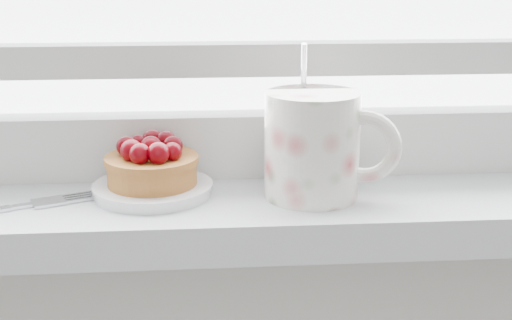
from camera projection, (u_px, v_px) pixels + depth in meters
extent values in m
cube|color=silver|center=(211.00, 211.00, 0.75)|extent=(1.60, 0.20, 0.04)
cube|color=silver|center=(209.00, 143.00, 0.80)|extent=(1.30, 0.05, 0.07)
cube|color=silver|center=(207.00, 59.00, 0.77)|extent=(1.30, 0.04, 0.04)
cylinder|color=white|center=(153.00, 189.00, 0.74)|extent=(0.12, 0.12, 0.01)
cylinder|color=brown|center=(152.00, 170.00, 0.73)|extent=(0.09, 0.09, 0.03)
cylinder|color=brown|center=(152.00, 159.00, 0.73)|extent=(0.10, 0.10, 0.01)
sphere|color=#400005|center=(151.00, 147.00, 0.72)|extent=(0.02, 0.02, 0.02)
sphere|color=#400005|center=(173.00, 146.00, 0.73)|extent=(0.02, 0.02, 0.02)
sphere|color=#400005|center=(166.00, 141.00, 0.74)|extent=(0.02, 0.02, 0.02)
sphere|color=#400005|center=(153.00, 140.00, 0.75)|extent=(0.02, 0.02, 0.02)
sphere|color=#400005|center=(138.00, 144.00, 0.74)|extent=(0.02, 0.02, 0.02)
sphere|color=#400005|center=(126.00, 146.00, 0.73)|extent=(0.02, 0.02, 0.02)
sphere|color=#400005|center=(131.00, 151.00, 0.71)|extent=(0.02, 0.02, 0.02)
sphere|color=#400005|center=(140.00, 154.00, 0.70)|extent=(0.02, 0.02, 0.02)
sphere|color=#400005|center=(158.00, 153.00, 0.70)|extent=(0.02, 0.02, 0.02)
sphere|color=#400005|center=(172.00, 152.00, 0.71)|extent=(0.02, 0.02, 0.02)
cylinder|color=silver|center=(312.00, 145.00, 0.72)|extent=(0.12, 0.12, 0.11)
cylinder|color=black|center=(313.00, 97.00, 0.70)|extent=(0.08, 0.08, 0.01)
torus|color=silver|center=(364.00, 147.00, 0.71)|extent=(0.07, 0.04, 0.07)
cylinder|color=silver|center=(304.00, 75.00, 0.72)|extent=(0.01, 0.03, 0.07)
cube|color=silver|center=(22.00, 206.00, 0.70)|extent=(0.02, 0.02, 0.00)
cube|color=silver|center=(48.00, 202.00, 0.71)|extent=(0.04, 0.04, 0.00)
cube|color=silver|center=(82.00, 200.00, 0.72)|extent=(0.03, 0.02, 0.00)
cube|color=silver|center=(80.00, 198.00, 0.72)|extent=(0.03, 0.02, 0.00)
cube|color=silver|center=(79.00, 196.00, 0.73)|extent=(0.03, 0.02, 0.00)
cube|color=silver|center=(77.00, 194.00, 0.73)|extent=(0.03, 0.02, 0.00)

